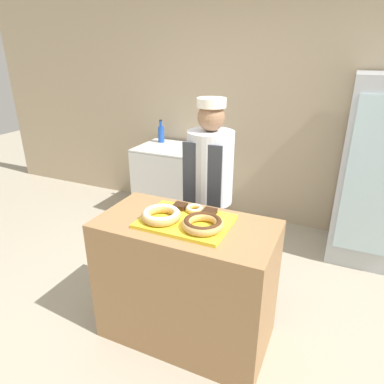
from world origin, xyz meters
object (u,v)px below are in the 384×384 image
Objects in this scene: donut_chocolate_glaze at (203,223)px; brownie_back_right at (209,212)px; chest_freezer at (177,183)px; bottle_amber at (200,147)px; bottle_blue at (161,134)px; serving_tray at (186,221)px; donut_mini_center at (194,209)px; brownie_back_left at (180,206)px; beverage_fridge at (372,172)px; donut_light_glaze at (161,214)px; baker_person at (209,194)px.

brownie_back_right is (-0.04, 0.20, -0.02)m from donut_chocolate_glaze.
donut_chocolate_glaze is 3.04× the size of brownie_back_right.
bottle_amber reaches higher than chest_freezer.
brownie_back_right is 2.21m from bottle_blue.
serving_tray is 4.69× the size of donut_mini_center.
beverage_fridge reaches higher than brownie_back_left.
donut_chocolate_glaze is at bearing -119.27° from beverage_fridge.
donut_mini_center is 0.07× the size of beverage_fridge.
donut_mini_center reaches higher than brownie_back_left.
serving_tray is 6.73× the size of brownie_back_left.
donut_chocolate_glaze is at bearing 0.00° from donut_light_glaze.
bottle_blue reaches higher than chest_freezer.
donut_light_glaze is 2.03m from chest_freezer.
baker_person is (-0.24, 0.73, -0.12)m from donut_chocolate_glaze.
donut_light_glaze is 1.19× the size of bottle_amber.
bottle_amber is (-0.73, 1.65, -0.01)m from donut_chocolate_glaze.
beverage_fridge is 8.16× the size of bottle_amber.
beverage_fridge is at bearing -0.18° from chest_freezer.
beverage_fridge is 6.35× the size of bottle_blue.
chest_freezer is at bearing 117.46° from brownie_back_left.
baker_person is at bearing -51.81° from chest_freezer.
donut_chocolate_glaze is 2.05m from beverage_fridge.
donut_mini_center is at bearing 90.00° from serving_tray.
donut_mini_center is at bearing -180.00° from brownie_back_right.
serving_tray is 2.22× the size of donut_chocolate_glaze.
brownie_back_left is at bearing -128.38° from beverage_fridge.
bottle_amber is (-0.49, 0.93, 0.12)m from baker_person.
donut_light_glaze reaches higher than serving_tray.
brownie_back_left and brownie_back_right have the same top height.
donut_mini_center is at bearing -59.51° from chest_freezer.
donut_mini_center is at bearing -54.83° from bottle_blue.
donut_chocolate_glaze is at bearing -71.47° from baker_person.
brownie_back_left is 0.39× the size of bottle_amber.
brownie_back_left is at bearing -91.32° from baker_person.
bottle_blue reaches higher than donut_chocolate_glaze.
brownie_back_right is 0.39× the size of bottle_amber.
brownie_back_right is at bearing -64.47° from bottle_amber.
serving_tray is 2.03m from chest_freezer.
bottle_blue is at bearing 119.18° from donut_light_glaze.
beverage_fridge reaches higher than chest_freezer.
donut_mini_center reaches higher than serving_tray.
donut_light_glaze is 0.29m from donut_chocolate_glaze.
brownie_back_left is 2.02m from beverage_fridge.
baker_person is 7.48× the size of bottle_amber.
donut_chocolate_glaze is 1.19× the size of bottle_amber.
donut_mini_center is at bearing -125.85° from beverage_fridge.
donut_light_glaze is 2.21m from beverage_fridge.
donut_chocolate_glaze is 0.32m from brownie_back_left.
donut_chocolate_glaze is 0.93× the size of bottle_blue.
beverage_fridge reaches higher than donut_mini_center.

